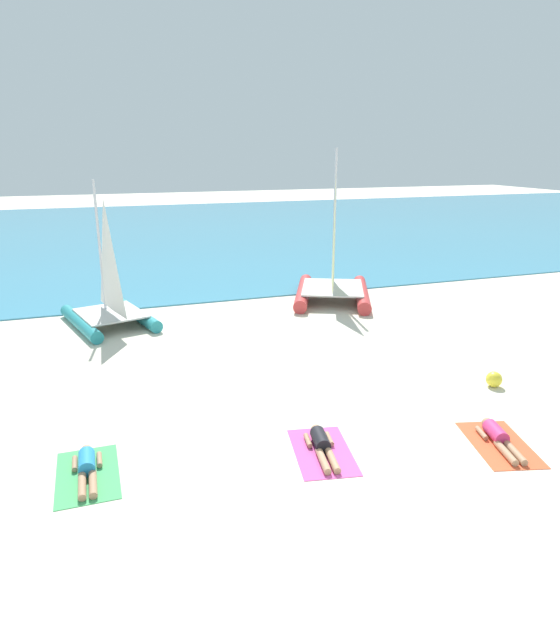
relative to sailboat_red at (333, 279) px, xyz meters
The scene contains 11 objects.
ground_plane 4.26m from the sailboat_red, 166.96° to the right, with size 120.00×120.00×0.00m, color beige.
ocean_water 21.60m from the sailboat_red, 100.85° to the left, with size 120.00×40.00×0.05m, color teal.
sailboat_red is the anchor object (origin of this frame).
sailboat_teal 8.42m from the sailboat_red, behind, with size 3.21×4.14×4.77m.
towel_left 13.45m from the sailboat_red, 133.53° to the right, with size 1.10×1.90×0.01m, color #4CB266.
sunbather_left 13.39m from the sailboat_red, 133.72° to the right, with size 0.54×1.56×0.30m.
towel_middle 11.50m from the sailboat_red, 115.11° to the right, with size 1.10×1.90×0.01m, color #D84C99.
sunbather_middle 11.43m from the sailboat_red, 115.19° to the right, with size 0.68×1.56×0.30m.
towel_right 11.40m from the sailboat_red, 96.95° to the right, with size 1.10×1.90×0.01m, color #EA5933.
sunbather_right 11.32m from the sailboat_red, 96.90° to the right, with size 0.77×1.55×0.30m.
beach_ball 8.93m from the sailboat_red, 87.27° to the right, with size 0.39×0.39×0.39m, color yellow.
Camera 1 is at (-4.71, -8.25, 5.69)m, focal length 30.98 mm.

